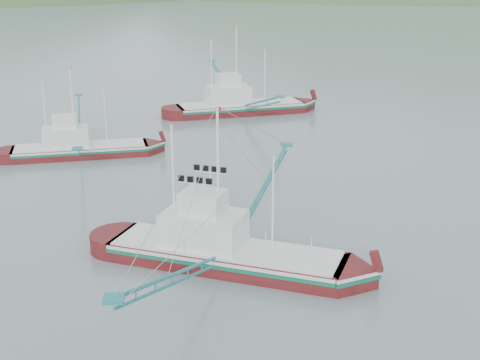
{
  "coord_description": "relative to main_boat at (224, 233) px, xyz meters",
  "views": [
    {
      "loc": [
        -3.03,
        -38.08,
        17.47
      ],
      "look_at": [
        0.0,
        6.0,
        3.2
      ],
      "focal_mm": 50.0,
      "sensor_mm": 36.0,
      "label": 1
    }
  ],
  "objects": [
    {
      "name": "main_boat",
      "position": [
        0.0,
        0.0,
        0.0
      ],
      "size": [
        14.82,
        24.99,
        10.62
      ],
      "rotation": [
        0.0,
        0.0,
        -0.41
      ],
      "color": "#4E0D0E",
      "rests_on": "ground"
    },
    {
      "name": "ground",
      "position": [
        1.44,
        1.0,
        -2.17
      ],
      "size": [
        1200.0,
        1200.0,
        0.0
      ],
      "primitive_type": "plane",
      "color": "slate",
      "rests_on": "ground"
    },
    {
      "name": "bg_boat_left",
      "position": [
        -12.75,
        25.33,
        -0.67
      ],
      "size": [
        13.04,
        22.82,
        9.3
      ],
      "rotation": [
        0.0,
        0.0,
        0.15
      ],
      "color": "#4E0D0E",
      "rests_on": "ground"
    },
    {
      "name": "bg_boat_far",
      "position": [
        3.85,
        43.43,
        -0.15
      ],
      "size": [
        16.05,
        27.73,
        11.38
      ],
      "rotation": [
        0.0,
        0.0,
        0.22
      ],
      "color": "#4E0D0E",
      "rests_on": "ground"
    }
  ]
}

